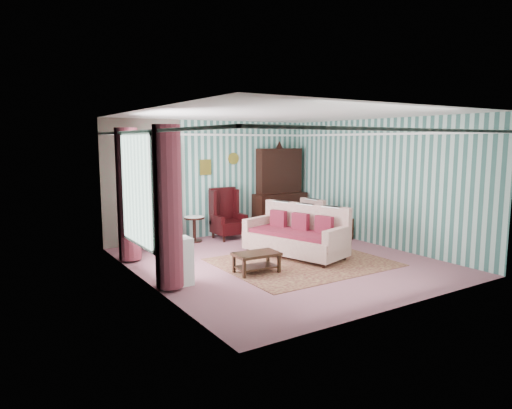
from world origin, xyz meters
TOP-DOWN VIEW (x-y plane):
  - floor at (0.00, 0.00)m, footprint 6.00×6.00m
  - room_shell at (-0.62, 0.18)m, footprint 5.53×6.02m
  - bookcase at (-1.35, 2.84)m, footprint 0.80×0.28m
  - dresser_hutch at (1.90, 2.72)m, footprint 1.50×0.56m
  - wingback_left at (-1.60, 2.45)m, footprint 0.76×0.80m
  - wingback_right at (0.15, 2.45)m, footprint 0.76×0.80m
  - seated_woman at (-1.60, 2.45)m, footprint 0.44×0.40m
  - round_side_table at (-0.70, 2.60)m, footprint 0.50×0.50m
  - nest_table at (2.47, 0.90)m, footprint 0.45×0.38m
  - plant_stand at (-2.40, -0.30)m, footprint 0.55×0.35m
  - rug at (0.30, -0.30)m, footprint 3.20×2.60m
  - sofa at (0.47, 0.18)m, footprint 1.58×2.36m
  - floral_armchair at (1.48, 1.17)m, footprint 0.85×0.91m
  - coffee_table at (-0.87, -0.42)m, footprint 0.85×0.55m
  - potted_plant_a at (-2.45, -0.38)m, footprint 0.46×0.43m
  - potted_plant_b at (-2.31, -0.16)m, footprint 0.31×0.28m
  - potted_plant_c at (-2.50, -0.24)m, footprint 0.27×0.27m

SIDE VIEW (x-z plane):
  - floor at x=0.00m, z-range 0.00..0.00m
  - rug at x=0.30m, z-range 0.00..0.01m
  - coffee_table at x=-0.87m, z-range 0.00..0.38m
  - nest_table at x=2.47m, z-range 0.00..0.54m
  - round_side_table at x=-0.70m, z-range 0.00..0.60m
  - plant_stand at x=-2.40m, z-range 0.00..0.80m
  - sofa at x=0.47m, z-range 0.00..0.95m
  - floral_armchair at x=1.48m, z-range 0.00..1.04m
  - seated_woman at x=-1.60m, z-range 0.00..1.18m
  - wingback_left at x=-1.60m, z-range 0.00..1.25m
  - wingback_right at x=0.15m, z-range 0.00..1.25m
  - potted_plant_c at x=-2.50m, z-range 0.80..1.18m
  - potted_plant_a at x=-2.45m, z-range 0.80..1.20m
  - potted_plant_b at x=-2.31m, z-range 0.80..1.27m
  - bookcase at x=-1.35m, z-range 0.00..2.24m
  - dresser_hutch at x=1.90m, z-range 0.00..2.36m
  - room_shell at x=-0.62m, z-range 0.55..3.46m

